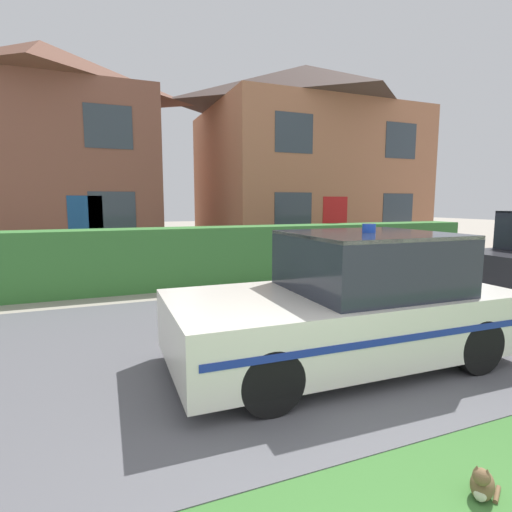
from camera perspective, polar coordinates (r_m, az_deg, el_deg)
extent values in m
cube|color=#5B5B60|center=(5.54, -3.58, -12.16)|extent=(28.00, 5.45, 0.01)
cube|color=#3D7F38|center=(9.30, -5.43, 0.07)|extent=(14.00, 0.87, 1.33)
cylinder|color=black|center=(5.12, -5.10, -10.20)|extent=(0.61, 0.21, 0.61)
cylinder|color=black|center=(3.70, 2.01, -17.40)|extent=(0.61, 0.21, 0.61)
cylinder|color=black|center=(6.22, 17.55, -7.30)|extent=(0.61, 0.21, 0.61)
cylinder|color=black|center=(5.12, 28.98, -11.14)|extent=(0.61, 0.21, 0.61)
cube|color=silver|center=(4.84, 11.98, -8.92)|extent=(4.02, 1.89, 0.67)
cube|color=#232833|center=(4.90, 15.67, -0.73)|extent=(1.80, 1.66, 0.68)
cube|color=silver|center=(4.86, 15.81, 3.02)|extent=(1.80, 1.66, 0.04)
cube|color=navy|center=(5.59, 6.93, -6.04)|extent=(3.79, 0.09, 0.07)
cube|color=navy|center=(4.13, 18.96, -11.34)|extent=(3.79, 0.09, 0.07)
cylinder|color=blue|center=(4.86, 15.84, 3.85)|extent=(0.16, 0.16, 0.10)
ellipsoid|color=brown|center=(3.27, 29.61, -26.57)|extent=(0.25, 0.23, 0.18)
ellipsoid|color=beige|center=(3.22, 29.39, -27.51)|extent=(0.09, 0.10, 0.10)
sphere|color=brown|center=(3.14, 29.52, -25.75)|extent=(0.10, 0.10, 0.10)
cone|color=brown|center=(3.12, 29.01, -25.00)|extent=(0.04, 0.04, 0.04)
cone|color=brown|center=(3.11, 30.15, -25.14)|extent=(0.04, 0.04, 0.04)
cylinder|color=brown|center=(3.37, 31.17, -27.12)|extent=(0.16, 0.11, 0.03)
cylinder|color=black|center=(8.90, 29.61, -3.45)|extent=(0.63, 0.21, 0.63)
cube|color=brown|center=(15.99, -27.48, 10.13)|extent=(7.07, 5.20, 5.65)
pyramid|color=brown|center=(16.61, -28.31, 22.78)|extent=(7.42, 5.47, 1.66)
cube|color=navy|center=(13.31, -23.08, 3.42)|extent=(1.00, 0.02, 2.10)
cube|color=#333D47|center=(13.30, -19.81, 5.86)|extent=(1.40, 0.02, 1.30)
cube|color=#333D47|center=(13.49, -20.32, 16.94)|extent=(1.40, 0.02, 1.30)
cube|color=#A86B4C|center=(17.71, 6.87, 10.60)|extent=(8.12, 6.69, 5.65)
pyramid|color=#473833|center=(18.31, 7.07, 22.56)|extent=(8.52, 7.02, 1.96)
cube|color=red|center=(14.54, 11.19, 4.18)|extent=(1.00, 0.02, 2.10)
cube|color=#333D47|center=(13.68, 5.35, 6.31)|extent=(1.40, 0.02, 1.30)
cube|color=#333D47|center=(16.22, 19.59, 6.10)|extent=(1.40, 0.02, 1.30)
cube|color=#333D47|center=(13.87, 5.49, 17.11)|extent=(1.40, 0.02, 1.30)
cube|color=#333D47|center=(16.38, 20.01, 15.22)|extent=(1.40, 0.02, 1.30)
cube|color=#23662D|center=(9.03, -27.76, -2.26)|extent=(0.66, 0.75, 0.94)
cube|color=#184720|center=(8.97, -27.96, 1.02)|extent=(0.70, 0.78, 0.10)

